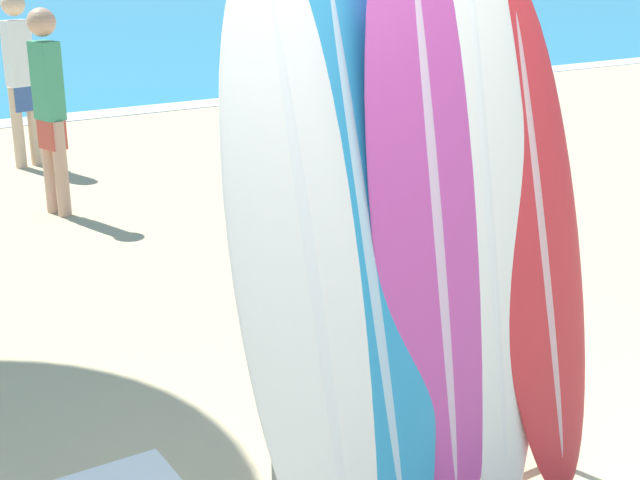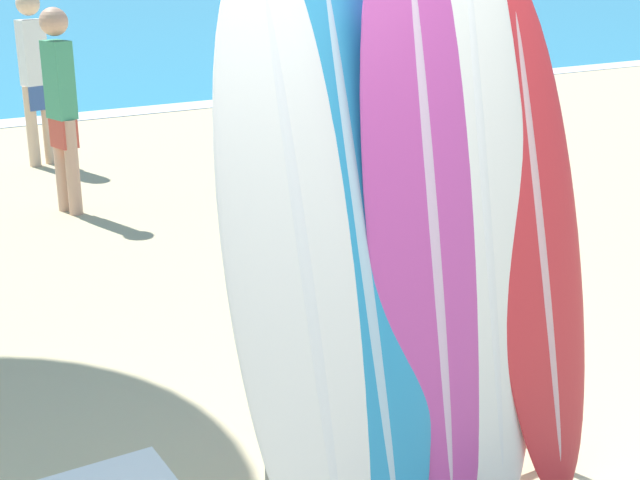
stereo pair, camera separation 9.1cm
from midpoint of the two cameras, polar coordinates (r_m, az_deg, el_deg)
The scene contains 8 objects.
surfboard_rack at distance 3.65m, azimuth 7.32°, elevation -10.24°, with size 1.43×0.04×0.93m.
surfboard_slot_0 at distance 3.12m, azimuth -0.29°, elevation -2.35°, with size 0.59×0.67×2.26m.
surfboard_slot_1 at distance 3.25m, azimuth 3.36°, elevation -0.88°, with size 0.53×0.69×2.33m.
surfboard_slot_2 at distance 3.39m, azimuth 7.68°, elevation 0.88°, with size 0.55×0.55×2.45m.
surfboard_slot_3 at distance 3.55m, azimuth 10.96°, elevation 2.40°, with size 0.51×0.57×2.55m.
surfboard_slot_4 at distance 3.77m, azimuth 14.28°, elevation -0.14°, with size 0.49×0.61×2.15m.
person_near_water at distance 7.92m, azimuth -15.92°, elevation 8.39°, with size 0.23×0.29×1.75m.
person_mid_beach at distance 9.83m, azimuth -17.55°, elevation 10.18°, with size 0.30×0.24×1.79m.
Camera 2 is at (-1.64, -1.86, 2.23)m, focal length 50.00 mm.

